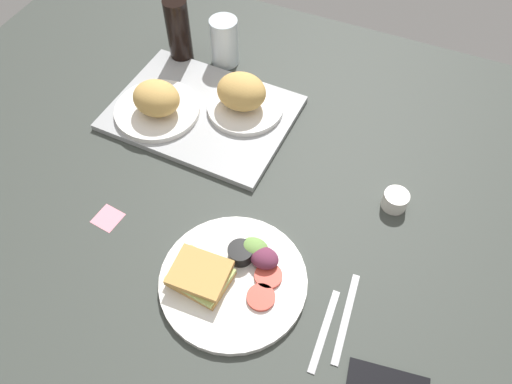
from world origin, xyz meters
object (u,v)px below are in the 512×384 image
object	(u,v)px
bread_plate_near	(157,103)
soda_bottle	(179,32)
serving_tray	(202,113)
knife	(346,318)
plate_with_salad	(231,276)
espresso_cup	(395,200)
fork	(324,330)
drinking_glass	(224,42)
sticky_note	(108,218)
bread_plate_far	(243,97)

from	to	relation	value
bread_plate_near	soda_bottle	size ratio (longest dim) A/B	1.17
serving_tray	knife	xyz separation A→B (cm)	(50.46, -37.28, -0.55)
serving_tray	knife	distance (cm)	62.74
plate_with_salad	soda_bottle	bearing A→B (deg)	126.79
serving_tray	knife	size ratio (longest dim) A/B	2.37
espresso_cup	fork	distance (cm)	33.85
espresso_cup	knife	xyz separation A→B (cm)	(-1.71, -29.47, -1.75)
soda_bottle	knife	size ratio (longest dim) A/B	0.97
espresso_cup	knife	world-z (taller)	espresso_cup
serving_tray	drinking_glass	xyz separation A→B (cm)	(-3.73, 21.48, 5.89)
serving_tray	sticky_note	distance (cm)	36.76
bread_plate_far	knife	bearing A→B (deg)	-45.78
plate_with_salad	fork	bearing A→B (deg)	-6.65
knife	drinking_glass	bearing A→B (deg)	37.98
bread_plate_near	knife	world-z (taller)	bread_plate_near
soda_bottle	knife	xyz separation A→B (cm)	(65.80, -54.76, -8.95)
bread_plate_near	soda_bottle	xyz separation A→B (cm)	(-5.85, 22.71, 4.06)
serving_tray	bread_plate_near	bearing A→B (deg)	-151.14
espresso_cup	drinking_glass	bearing A→B (deg)	152.34
bread_plate_near	fork	size ratio (longest dim) A/B	1.27
serving_tray	bread_plate_near	size ratio (longest dim) A/B	2.09
soda_bottle	bread_plate_near	bearing A→B (deg)	-75.56
bread_plate_far	serving_tray	bearing A→B (deg)	-151.96
plate_with_salad	drinking_glass	xyz separation A→B (cm)	(-30.53, 60.36, 5.02)
drinking_glass	sticky_note	xyz separation A→B (cm)	(-0.67, -57.97, -6.63)
bread_plate_far	espresso_cup	size ratio (longest dim) A/B	3.47
bread_plate_near	serving_tray	bearing A→B (deg)	28.86
soda_bottle	sticky_note	distance (cm)	55.82
serving_tray	espresso_cup	xyz separation A→B (cm)	(52.17, -7.81, 1.20)
drinking_glass	sticky_note	size ratio (longest dim) A/B	2.39
plate_with_salad	soda_bottle	size ratio (longest dim) A/B	1.61
fork	sticky_note	world-z (taller)	fork
bread_plate_far	soda_bottle	distance (cm)	27.88
drinking_glass	espresso_cup	distance (cm)	63.28
soda_bottle	fork	bearing A→B (deg)	-43.10
knife	sticky_note	bearing A→B (deg)	84.47
drinking_glass	fork	distance (cm)	81.25
drinking_glass	soda_bottle	distance (cm)	12.54
bread_plate_near	knife	xyz separation A→B (cm)	(59.95, -32.06, -4.89)
bread_plate_far	drinking_glass	size ratio (longest dim) A/B	1.45
bread_plate_near	drinking_glass	size ratio (longest dim) A/B	1.61
serving_tray	soda_bottle	world-z (taller)	soda_bottle
drinking_glass	soda_bottle	xyz separation A→B (cm)	(-11.61, -4.00, 2.51)
soda_bottle	sticky_note	world-z (taller)	soda_bottle
sticky_note	soda_bottle	bearing A→B (deg)	101.46
espresso_cup	sticky_note	distance (cm)	63.45
espresso_cup	fork	xyz separation A→B (cm)	(-4.71, -33.47, -1.75)
plate_with_salad	sticky_note	distance (cm)	31.34
bread_plate_far	espresso_cup	bearing A→B (deg)	-16.62
serving_tray	drinking_glass	world-z (taller)	drinking_glass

